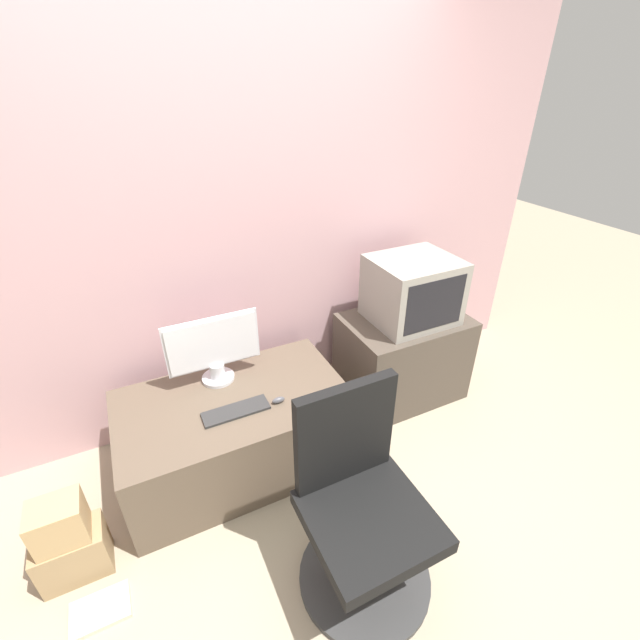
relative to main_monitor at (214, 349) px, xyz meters
The scene contains 12 objects.
ground_plane 1.25m from the main_monitor, 76.25° to the right, with size 12.00×12.00×0.00m, color tan.
wall_back 0.73m from the main_monitor, 50.58° to the left, with size 4.40×0.05×2.60m.
desk 0.49m from the main_monitor, 82.57° to the right, with size 1.22×0.72×0.47m.
side_stand 1.29m from the main_monitor, ahead, with size 0.79×0.55×0.60m.
main_monitor is the anchor object (origin of this frame).
keyboard 0.37m from the main_monitor, 87.84° to the right, with size 0.34×0.11×0.01m.
mouse 0.45m from the main_monitor, 55.53° to the right, with size 0.07×0.03×0.03m.
crt_tv 1.26m from the main_monitor, ahead, with size 0.51×0.45×0.41m.
office_chair 1.13m from the main_monitor, 72.58° to the right, with size 0.59×0.59×0.95m.
cardboard_box_lower 1.11m from the main_monitor, 149.20° to the right, with size 0.29×0.18×0.24m.
cardboard_box_upper 1.02m from the main_monitor, 149.20° to the right, with size 0.21×0.17×0.20m.
book 1.25m from the main_monitor, 135.74° to the right, with size 0.24×0.16×0.02m.
Camera 1 is at (-0.58, -0.97, 1.99)m, focal length 24.00 mm.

